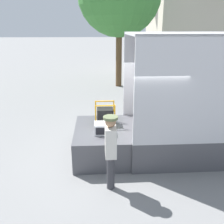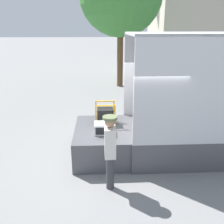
% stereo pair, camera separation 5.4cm
% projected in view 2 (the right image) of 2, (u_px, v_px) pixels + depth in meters
% --- Properties ---
extents(ground_plane, '(160.00, 160.00, 0.00)m').
position_uv_depth(ground_plane, '(127.00, 153.00, 7.36)').
color(ground_plane, gray).
extents(tailgate_deck, '(1.49, 2.15, 0.81)m').
position_uv_depth(tailgate_deck, '(101.00, 141.00, 7.19)').
color(tailgate_deck, '#4C4C51').
rests_on(tailgate_deck, ground).
extents(microwave, '(0.44, 0.41, 0.28)m').
position_uv_depth(microwave, '(103.00, 128.00, 6.70)').
color(microwave, white).
rests_on(microwave, tailgate_deck).
extents(portable_generator, '(0.58, 0.48, 0.64)m').
position_uv_depth(portable_generator, '(106.00, 116.00, 7.32)').
color(portable_generator, black).
rests_on(portable_generator, tailgate_deck).
extents(worker_person, '(0.32, 0.44, 1.76)m').
position_uv_depth(worker_person, '(110.00, 145.00, 5.43)').
color(worker_person, '#38383D').
rests_on(worker_person, ground).
extents(house_backdrop, '(8.01, 6.41, 8.54)m').
position_uv_depth(house_backdrop, '(201.00, 15.00, 20.33)').
color(house_backdrop, beige).
rests_on(house_backdrop, ground).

